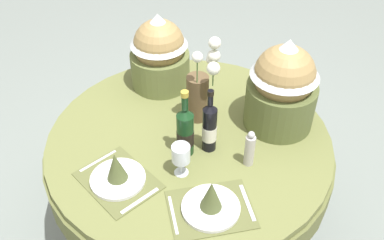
{
  "coord_description": "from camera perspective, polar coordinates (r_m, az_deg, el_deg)",
  "views": [
    {
      "loc": [
        0.65,
        -1.42,
        2.16
      ],
      "look_at": [
        0.0,
        0.03,
        0.81
      ],
      "focal_mm": 41.06,
      "sensor_mm": 36.0,
      "label": 1
    }
  ],
  "objects": [
    {
      "name": "pepper_mill",
      "position": [
        1.95,
        7.5,
        -3.79
      ],
      "size": [
        0.05,
        0.05,
        0.19
      ],
      "color": "#B7B2AD",
      "rests_on": "dining_table"
    },
    {
      "name": "gift_tub_back_left",
      "position": [
        2.35,
        -4.28,
        9.17
      ],
      "size": [
        0.32,
        0.32,
        0.42
      ],
      "color": "olive",
      "rests_on": "dining_table"
    },
    {
      "name": "wine_bottle_left",
      "position": [
        1.96,
        -0.89,
        -1.43
      ],
      "size": [
        0.08,
        0.08,
        0.35
      ],
      "color": "#143819",
      "rests_on": "dining_table"
    },
    {
      "name": "place_setting_left",
      "position": [
        1.91,
        -9.71,
        -6.84
      ],
      "size": [
        0.42,
        0.37,
        0.16
      ],
      "color": "brown",
      "rests_on": "dining_table"
    },
    {
      "name": "gift_tub_back_right",
      "position": [
        2.09,
        11.78,
        4.87
      ],
      "size": [
        0.34,
        0.34,
        0.47
      ],
      "color": "#566033",
      "rests_on": "dining_table"
    },
    {
      "name": "flower_vase",
      "position": [
        2.12,
        1.13,
        4.15
      ],
      "size": [
        0.18,
        0.18,
        0.42
      ],
      "color": "brown",
      "rests_on": "dining_table"
    },
    {
      "name": "dining_table",
      "position": [
        2.2,
        -0.37,
        -4.51
      ],
      "size": [
        1.39,
        1.39,
        0.73
      ],
      "color": "olive",
      "rests_on": "ground"
    },
    {
      "name": "wine_bottle_centre",
      "position": [
        1.98,
        2.29,
        -0.91
      ],
      "size": [
        0.07,
        0.07,
        0.33
      ],
      "color": "black",
      "rests_on": "dining_table"
    },
    {
      "name": "place_setting_right",
      "position": [
        1.78,
        2.49,
        -10.59
      ],
      "size": [
        0.43,
        0.41,
        0.16
      ],
      "color": "brown",
      "rests_on": "dining_table"
    },
    {
      "name": "ground",
      "position": [
        2.67,
        -0.31,
        -13.83
      ],
      "size": [
        8.0,
        8.0,
        0.0
      ],
      "primitive_type": "plane",
      "color": "gray"
    },
    {
      "name": "wine_glass_right",
      "position": [
        1.87,
        -1.45,
        -4.48
      ],
      "size": [
        0.08,
        0.08,
        0.16
      ],
      "color": "silver",
      "rests_on": "dining_table"
    }
  ]
}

